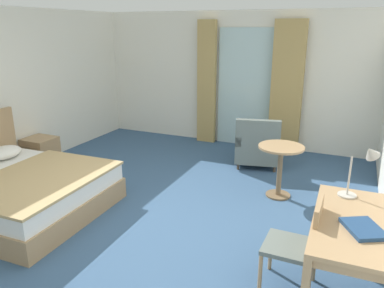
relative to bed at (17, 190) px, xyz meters
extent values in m
cube|color=#38567A|center=(1.55, 0.37, -0.33)|extent=(6.09, 7.83, 0.10)
cube|color=white|center=(1.55, 4.03, 1.01)|extent=(5.69, 0.12, 2.57)
cube|color=silver|center=(1.85, 3.95, 0.85)|extent=(1.13, 0.02, 2.27)
cube|color=tan|center=(1.06, 3.85, 0.92)|extent=(0.37, 0.10, 2.41)
cube|color=tan|center=(2.64, 3.85, 0.92)|extent=(0.57, 0.10, 2.41)
cube|color=tan|center=(0.07, 0.00, -0.14)|extent=(2.01, 1.84, 0.27)
cube|color=white|center=(0.07, 0.00, 0.10)|extent=(1.95, 1.78, 0.21)
cube|color=tan|center=(0.40, 0.01, 0.22)|extent=(1.34, 1.80, 0.03)
ellipsoid|color=white|center=(-0.64, 0.41, 0.29)|extent=(0.41, 0.52, 0.16)
cube|color=tan|center=(-0.91, 1.32, -0.03)|extent=(0.47, 0.45, 0.51)
cube|color=#8F704E|center=(-0.91, 1.09, 0.08)|extent=(0.40, 0.01, 0.12)
cube|color=tan|center=(3.91, -0.04, 0.45)|extent=(0.63, 1.33, 0.04)
cube|color=tan|center=(3.91, -0.04, 0.39)|extent=(0.58, 1.27, 0.08)
cube|color=tan|center=(4.17, 0.60, 0.07)|extent=(0.06, 0.06, 0.71)
cube|color=tan|center=(3.62, 0.59, 0.07)|extent=(0.06, 0.06, 0.71)
cube|color=slate|center=(3.44, -0.12, 0.14)|extent=(0.46, 0.44, 0.04)
cube|color=tan|center=(3.65, -0.12, 0.39)|extent=(0.04, 0.41, 0.46)
cylinder|color=tan|center=(3.24, 0.08, -0.08)|extent=(0.04, 0.04, 0.40)
cylinder|color=tan|center=(3.23, -0.31, -0.08)|extent=(0.04, 0.04, 0.40)
cylinder|color=tan|center=(3.65, 0.08, -0.08)|extent=(0.04, 0.04, 0.40)
cylinder|color=tan|center=(3.64, -0.31, -0.08)|extent=(0.04, 0.04, 0.40)
cylinder|color=#B7B2A8|center=(3.85, 0.44, 0.47)|extent=(0.17, 0.17, 0.02)
cylinder|color=#B7B2A8|center=(3.85, 0.44, 0.67)|extent=(0.02, 0.02, 0.37)
cone|color=#B7B2A8|center=(4.00, 0.54, 0.89)|extent=(0.19, 0.16, 0.19)
cube|color=navy|center=(3.99, -0.19, 0.48)|extent=(0.38, 0.41, 0.03)
cube|color=slate|center=(2.38, 2.90, -0.03)|extent=(0.85, 0.84, 0.31)
cube|color=slate|center=(2.45, 2.61, 0.35)|extent=(0.72, 0.27, 0.45)
cube|color=slate|center=(2.68, 2.97, 0.21)|extent=(0.25, 0.71, 0.16)
cube|color=slate|center=(2.08, 2.83, 0.21)|extent=(0.25, 0.71, 0.16)
cylinder|color=#4C3D2D|center=(2.61, 3.25, -0.23)|extent=(0.04, 0.04, 0.10)
cylinder|color=#4C3D2D|center=(2.03, 3.12, -0.23)|extent=(0.04, 0.04, 0.10)
cylinder|color=#4C3D2D|center=(2.74, 2.68, -0.23)|extent=(0.04, 0.04, 0.10)
cylinder|color=#4C3D2D|center=(2.16, 2.55, -0.23)|extent=(0.04, 0.04, 0.10)
cylinder|color=tan|center=(2.97, 1.79, 0.44)|extent=(0.62, 0.62, 0.03)
cylinder|color=brown|center=(2.97, 1.79, 0.07)|extent=(0.07, 0.07, 0.70)
cylinder|color=brown|center=(2.97, 1.79, -0.27)|extent=(0.34, 0.34, 0.02)
camera|label=1|loc=(3.82, -3.09, 1.98)|focal=35.03mm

